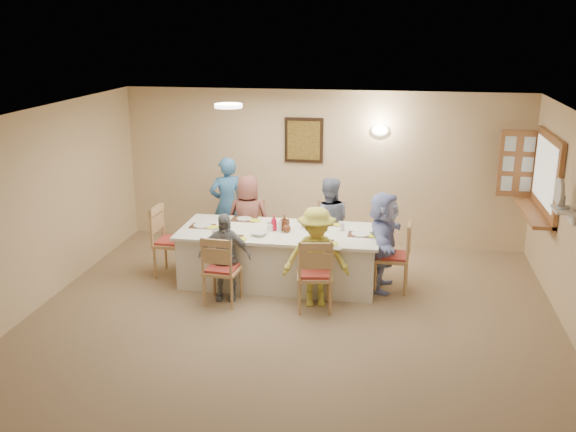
% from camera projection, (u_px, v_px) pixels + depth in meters
% --- Properties ---
extents(ground, '(7.00, 7.00, 0.00)m').
position_uv_depth(ground, '(284.00, 338.00, 7.42)').
color(ground, olive).
extents(room_walls, '(7.00, 7.00, 7.00)m').
position_uv_depth(room_walls, '(284.00, 213.00, 6.98)').
color(room_walls, beige).
rests_on(room_walls, ground).
extents(wall_picture, '(0.62, 0.05, 0.72)m').
position_uv_depth(wall_picture, '(304.00, 140.00, 10.25)').
color(wall_picture, black).
rests_on(wall_picture, room_walls).
extents(wall_sconce, '(0.26, 0.09, 0.18)m').
position_uv_depth(wall_sconce, '(380.00, 130.00, 9.97)').
color(wall_sconce, white).
rests_on(wall_sconce, room_walls).
extents(ceiling_light, '(0.36, 0.36, 0.05)m').
position_uv_depth(ceiling_light, '(228.00, 106.00, 8.29)').
color(ceiling_light, white).
rests_on(ceiling_light, room_walls).
extents(serving_hatch, '(0.06, 1.50, 1.15)m').
position_uv_depth(serving_hatch, '(547.00, 176.00, 8.73)').
color(serving_hatch, '#9A6338').
rests_on(serving_hatch, room_walls).
extents(hatch_sill, '(0.30, 1.50, 0.05)m').
position_uv_depth(hatch_sill, '(533.00, 212.00, 8.90)').
color(hatch_sill, '#9A6338').
rests_on(hatch_sill, room_walls).
extents(shutter_door, '(0.55, 0.04, 1.00)m').
position_uv_depth(shutter_door, '(518.00, 164.00, 9.49)').
color(shutter_door, '#9A6338').
rests_on(shutter_door, room_walls).
extents(fan_shelf, '(0.22, 0.36, 0.03)m').
position_uv_depth(fan_shelf, '(563.00, 210.00, 7.50)').
color(fan_shelf, white).
rests_on(fan_shelf, room_walls).
extents(desk_fan, '(0.30, 0.30, 0.28)m').
position_uv_depth(desk_fan, '(562.00, 197.00, 7.46)').
color(desk_fan, '#A5A5A8').
rests_on(desk_fan, fan_shelf).
extents(dining_table, '(2.75, 1.16, 0.76)m').
position_uv_depth(dining_table, '(279.00, 256.00, 8.93)').
color(dining_table, white).
rests_on(dining_table, ground).
extents(chair_back_left, '(0.46, 0.46, 0.91)m').
position_uv_depth(chair_back_left, '(250.00, 231.00, 9.76)').
color(chair_back_left, tan).
rests_on(chair_back_left, ground).
extents(chair_back_right, '(0.47, 0.47, 0.94)m').
position_uv_depth(chair_back_right, '(329.00, 235.00, 9.56)').
color(chair_back_right, tan).
rests_on(chair_back_right, ground).
extents(chair_front_left, '(0.48, 0.48, 0.94)m').
position_uv_depth(chair_front_left, '(222.00, 268.00, 8.25)').
color(chair_front_left, tan).
rests_on(chair_front_left, ground).
extents(chair_front_right, '(0.53, 0.53, 0.97)m').
position_uv_depth(chair_front_right, '(315.00, 273.00, 8.05)').
color(chair_front_right, tan).
rests_on(chair_front_right, ground).
extents(chair_left_end, '(0.51, 0.51, 1.03)m').
position_uv_depth(chair_left_end, '(173.00, 241.00, 9.14)').
color(chair_left_end, tan).
rests_on(chair_left_end, ground).
extents(chair_right_end, '(0.50, 0.50, 0.97)m').
position_uv_depth(chair_right_end, '(392.00, 256.00, 8.65)').
color(chair_right_end, tan).
rests_on(chair_right_end, ground).
extents(diner_back_left, '(0.67, 0.44, 1.36)m').
position_uv_depth(diner_back_left, '(248.00, 220.00, 9.58)').
color(diner_back_left, brown).
rests_on(diner_back_left, ground).
extents(diner_back_right, '(0.80, 0.69, 1.37)m').
position_uv_depth(diner_back_right, '(328.00, 223.00, 9.39)').
color(diner_back_right, slate).
rests_on(diner_back_right, ground).
extents(diner_front_left, '(0.75, 0.44, 1.17)m').
position_uv_depth(diner_front_left, '(224.00, 257.00, 8.33)').
color(diner_front_left, gray).
rests_on(diner_front_left, ground).
extents(diner_front_right, '(1.03, 0.81, 1.31)m').
position_uv_depth(diner_front_right, '(316.00, 257.00, 8.11)').
color(diner_front_right, '#D3CC47').
rests_on(diner_front_right, ground).
extents(diner_right_end, '(1.32, 0.55, 1.37)m').
position_uv_depth(diner_right_end, '(383.00, 241.00, 8.61)').
color(diner_right_end, '#A5B4F0').
rests_on(diner_right_end, ground).
extents(caregiver, '(0.87, 0.84, 1.52)m').
position_uv_depth(caregiver, '(227.00, 205.00, 10.08)').
color(caregiver, teal).
rests_on(caregiver, ground).
extents(placemat_fl, '(0.35, 0.26, 0.01)m').
position_uv_depth(placemat_fl, '(229.00, 237.00, 8.52)').
color(placemat_fl, '#472B19').
rests_on(placemat_fl, dining_table).
extents(plate_fl, '(0.23, 0.23, 0.01)m').
position_uv_depth(plate_fl, '(229.00, 237.00, 8.52)').
color(plate_fl, white).
rests_on(plate_fl, dining_table).
extents(napkin_fl, '(0.13, 0.13, 0.01)m').
position_uv_depth(napkin_fl, '(241.00, 239.00, 8.44)').
color(napkin_fl, yellow).
rests_on(napkin_fl, dining_table).
extents(placemat_fr, '(0.37, 0.28, 0.01)m').
position_uv_depth(placemat_fr, '(319.00, 242.00, 8.32)').
color(placemat_fr, '#472B19').
rests_on(placemat_fr, dining_table).
extents(plate_fr, '(0.24, 0.24, 0.02)m').
position_uv_depth(plate_fr, '(319.00, 242.00, 8.32)').
color(plate_fr, white).
rests_on(plate_fr, dining_table).
extents(napkin_fr, '(0.14, 0.14, 0.01)m').
position_uv_depth(napkin_fr, '(332.00, 244.00, 8.25)').
color(napkin_fr, yellow).
rests_on(napkin_fr, dining_table).
extents(placemat_bl, '(0.37, 0.27, 0.01)m').
position_uv_depth(placemat_bl, '(244.00, 219.00, 9.31)').
color(placemat_bl, '#472B19').
rests_on(placemat_bl, dining_table).
extents(plate_bl, '(0.22, 0.22, 0.01)m').
position_uv_depth(plate_bl, '(244.00, 219.00, 9.31)').
color(plate_bl, white).
rests_on(plate_bl, dining_table).
extents(napkin_bl, '(0.14, 0.14, 0.01)m').
position_uv_depth(napkin_bl, '(255.00, 220.00, 9.23)').
color(napkin_bl, yellow).
rests_on(napkin_bl, dining_table).
extents(placemat_br, '(0.33, 0.24, 0.01)m').
position_uv_depth(placemat_br, '(326.00, 223.00, 9.12)').
color(placemat_br, '#472B19').
rests_on(placemat_br, dining_table).
extents(plate_br, '(0.24, 0.24, 0.02)m').
position_uv_depth(plate_br, '(326.00, 223.00, 9.11)').
color(plate_br, white).
rests_on(plate_br, dining_table).
extents(napkin_br, '(0.13, 0.13, 0.01)m').
position_uv_depth(napkin_br, '(338.00, 225.00, 9.04)').
color(napkin_br, yellow).
rests_on(napkin_br, dining_table).
extents(placemat_le, '(0.34, 0.25, 0.01)m').
position_uv_depth(placemat_le, '(202.00, 226.00, 9.00)').
color(placemat_le, '#472B19').
rests_on(placemat_le, dining_table).
extents(plate_le, '(0.25, 0.25, 0.02)m').
position_uv_depth(plate_le, '(202.00, 225.00, 9.00)').
color(plate_le, white).
rests_on(plate_le, dining_table).
extents(napkin_le, '(0.15, 0.15, 0.01)m').
position_uv_depth(napkin_le, '(214.00, 227.00, 8.92)').
color(napkin_le, yellow).
rests_on(napkin_le, dining_table).
extents(placemat_re, '(0.35, 0.26, 0.01)m').
position_uv_depth(placemat_re, '(361.00, 235.00, 8.64)').
color(placemat_re, '#472B19').
rests_on(placemat_re, dining_table).
extents(plate_re, '(0.26, 0.26, 0.02)m').
position_uv_depth(plate_re, '(361.00, 234.00, 8.63)').
color(plate_re, white).
rests_on(plate_re, dining_table).
extents(napkin_re, '(0.14, 0.14, 0.01)m').
position_uv_depth(napkin_re, '(374.00, 236.00, 8.56)').
color(napkin_re, yellow).
rests_on(napkin_re, dining_table).
extents(teacup_a, '(0.16, 0.16, 0.08)m').
position_uv_depth(teacup_a, '(216.00, 232.00, 8.62)').
color(teacup_a, white).
rests_on(teacup_a, dining_table).
extents(teacup_b, '(0.14, 0.14, 0.08)m').
position_uv_depth(teacup_b, '(315.00, 218.00, 9.25)').
color(teacup_b, white).
rests_on(teacup_b, dining_table).
extents(bowl_a, '(0.33, 0.33, 0.05)m').
position_uv_depth(bowl_a, '(259.00, 234.00, 8.60)').
color(bowl_a, white).
rests_on(bowl_a, dining_table).
extents(bowl_b, '(0.23, 0.23, 0.07)m').
position_uv_depth(bowl_b, '(308.00, 225.00, 8.96)').
color(bowl_b, white).
rests_on(bowl_b, dining_table).
extents(condiment_ketchup, '(0.13, 0.13, 0.22)m').
position_uv_depth(condiment_ketchup, '(274.00, 223.00, 8.79)').
color(condiment_ketchup, red).
rests_on(condiment_ketchup, dining_table).
extents(condiment_brown, '(0.18, 0.18, 0.22)m').
position_uv_depth(condiment_brown, '(285.00, 222.00, 8.81)').
color(condiment_brown, '#5E2D19').
rests_on(condiment_brown, dining_table).
extents(condiment_malt, '(0.21, 0.21, 0.15)m').
position_uv_depth(condiment_malt, '(287.00, 227.00, 8.73)').
color(condiment_malt, '#5E2D19').
rests_on(condiment_malt, dining_table).
extents(drinking_glass, '(0.06, 0.06, 0.10)m').
position_uv_depth(drinking_glass, '(269.00, 225.00, 8.88)').
color(drinking_glass, silver).
rests_on(drinking_glass, dining_table).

